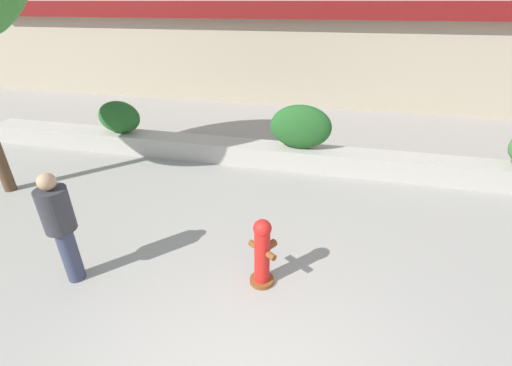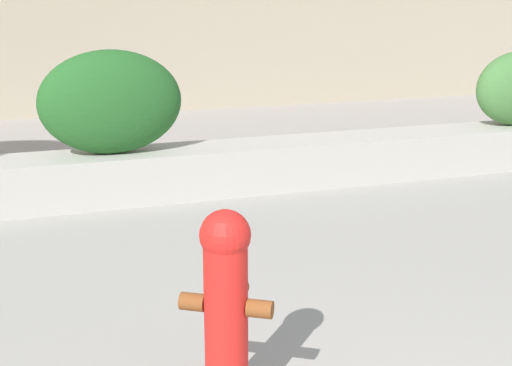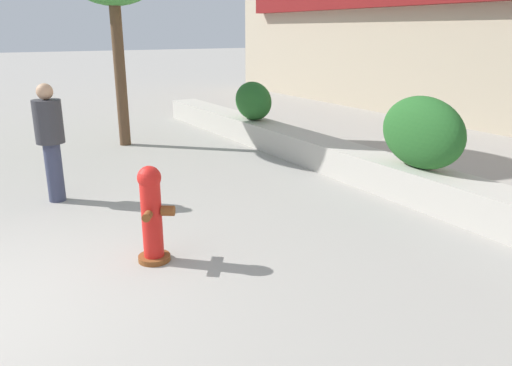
# 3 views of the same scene
# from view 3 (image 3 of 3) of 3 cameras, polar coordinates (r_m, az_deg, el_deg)

# --- Properties ---
(planter_wall_low) EXTENTS (18.00, 0.70, 0.50)m
(planter_wall_low) POSITION_cam_3_polar(r_m,az_deg,el_deg) (7.67, 18.98, -0.46)
(planter_wall_low) COLOR #B7B2A8
(planter_wall_low) RESTS_ON ground
(hedge_bush_0) EXTENTS (1.16, 0.64, 0.85)m
(hedge_bush_0) POSITION_cam_3_polar(r_m,az_deg,el_deg) (11.30, -0.33, 9.37)
(hedge_bush_0) COLOR #235B23
(hedge_bush_0) RESTS_ON planter_wall_low
(hedge_bush_1) EXTENTS (1.44, 0.59, 1.05)m
(hedge_bush_1) POSITION_cam_3_polar(r_m,az_deg,el_deg) (7.60, 18.44, 5.48)
(hedge_bush_1) COLOR #235B23
(hedge_bush_1) RESTS_ON planter_wall_low
(fire_hydrant) EXTENTS (0.49, 0.49, 1.08)m
(fire_hydrant) POSITION_cam_3_polar(r_m,az_deg,el_deg) (5.48, -11.81, -3.44)
(fire_hydrant) COLOR brown
(fire_hydrant) RESTS_ON ground
(pedestrian) EXTENTS (0.55, 0.55, 1.73)m
(pedestrian) POSITION_cam_3_polar(r_m,az_deg,el_deg) (7.79, -22.48, 5.04)
(pedestrian) COLOR #383D56
(pedestrian) RESTS_ON ground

